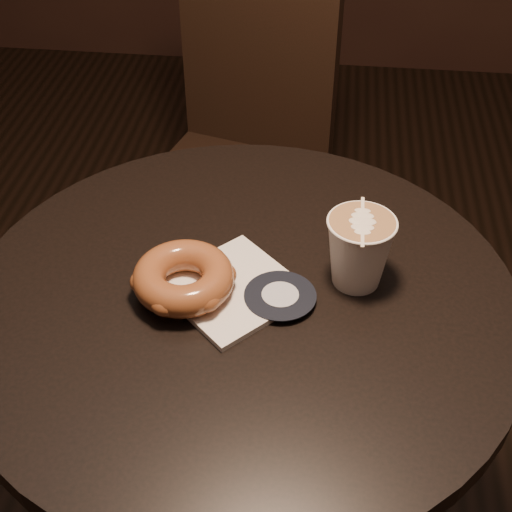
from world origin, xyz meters
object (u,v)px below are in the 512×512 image
Objects in this scene: pastry_bag at (233,289)px; latte_cup at (359,252)px; doughnut at (183,278)px; chair at (245,127)px; cafe_table at (243,392)px.

latte_cup is (0.15, 0.04, 0.04)m from pastry_bag.
doughnut is (-0.06, -0.01, 0.02)m from pastry_bag.
chair is 0.84m from doughnut.
cafe_table is 0.80m from chair.
doughnut reaches higher than cafe_table.
doughnut is at bearing -72.71° from chair.
latte_cup is at bearing -31.68° from pastry_bag.
chair is 7.40× the size of doughnut.
cafe_table is 5.94× the size of doughnut.
cafe_table is 0.20m from pastry_bag.
latte_cup is (0.14, 0.04, 0.25)m from cafe_table.
doughnut is at bearing -169.37° from cafe_table.
pastry_bag is at bearing -165.74° from latte_cup.
doughnut is (-0.07, -0.01, 0.23)m from cafe_table.
latte_cup reaches higher than doughnut.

